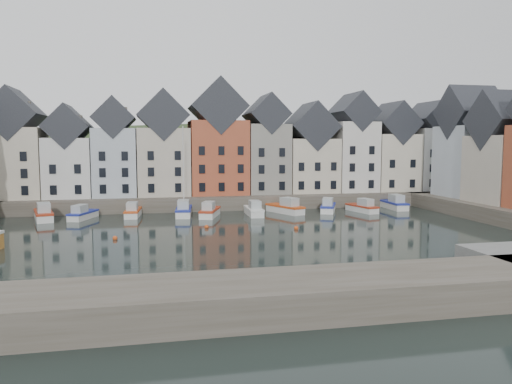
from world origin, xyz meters
name	(u,v)px	position (x,y,z in m)	size (l,w,h in m)	color
ground	(254,240)	(0.00, 0.00, 0.00)	(260.00, 260.00, 0.00)	black
far_quay	(216,198)	(0.00, 30.00, 1.00)	(90.00, 16.00, 2.00)	#474237
near_wall	(159,304)	(-10.00, -22.00, 1.00)	(50.00, 6.00, 2.00)	#474237
hillside	(201,273)	(0.02, 56.00, -17.96)	(153.60, 70.40, 64.00)	#24351A
far_terrace	(238,150)	(3.21, 28.00, 8.88)	(72.37, 8.16, 17.78)	beige
right_terrace	(508,151)	(36.00, 8.07, 8.91)	(8.30, 24.25, 16.36)	#B1BBC4
mooring_buoys	(209,231)	(-4.00, 5.33, 0.15)	(20.50, 5.50, 0.50)	#CA4817
boat_a	(44,214)	(-23.86, 18.46, 0.76)	(3.64, 6.95, 2.55)	silver
boat_b	(82,214)	(-19.08, 18.25, 0.65)	(3.58, 5.90, 2.17)	silver
boat_c	(133,212)	(-12.70, 19.15, 0.67)	(2.29, 5.96, 2.24)	silver
boat_d	(184,210)	(-5.95, 18.44, 0.81)	(2.72, 6.68, 12.41)	silver
boat_e	(210,212)	(-2.58, 16.94, 0.70)	(3.65, 6.40, 2.35)	silver
boat_f	(254,210)	(3.54, 16.99, 0.69)	(2.04, 6.10, 2.33)	silver
boat_g	(286,208)	(8.39, 18.12, 0.74)	(4.55, 6.77, 2.50)	silver
boat_h	(328,207)	(14.74, 18.20, 0.69)	(4.14, 6.25, 2.31)	silver
boat_i	(363,208)	(19.51, 16.94, 0.66)	(3.07, 6.04, 2.22)	silver
boat_j	(394,204)	(25.59, 19.16, 0.74)	(2.19, 6.51, 2.48)	silver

